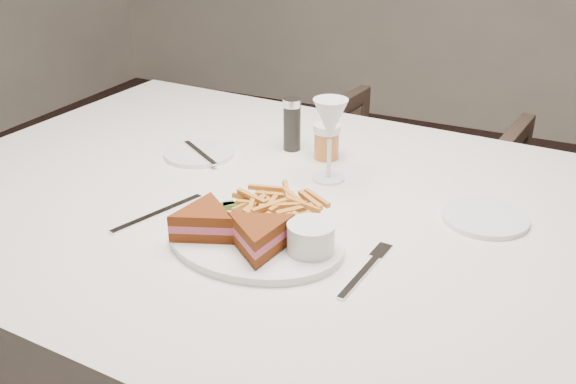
# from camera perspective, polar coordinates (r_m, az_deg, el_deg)

# --- Properties ---
(table) EXTENTS (1.68, 1.17, 0.75)m
(table) POSITION_cam_1_polar(r_m,az_deg,el_deg) (1.46, 0.88, -14.35)
(table) COLOR silver
(table) RESTS_ON ground
(chair_far) EXTENTS (0.73, 0.70, 0.69)m
(chair_far) POSITION_cam_1_polar(r_m,az_deg,el_deg) (2.24, 10.05, -0.24)
(chair_far) COLOR #46352B
(chair_far) RESTS_ON ground
(table_setting) EXTENTS (0.81, 0.63, 0.18)m
(table_setting) POSITION_cam_1_polar(r_m,az_deg,el_deg) (1.19, -0.61, -0.69)
(table_setting) COLOR white
(table_setting) RESTS_ON table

